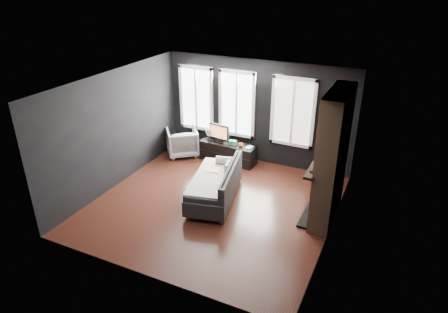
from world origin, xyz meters
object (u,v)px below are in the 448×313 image
at_px(monitor, 219,132).
at_px(armchair, 182,141).
at_px(mantel_vase, 324,148).
at_px(sofa, 214,183).
at_px(mug, 241,144).
at_px(book, 247,143).
at_px(media_console, 228,152).

bearing_deg(monitor, armchair, -162.45).
bearing_deg(mantel_vase, sofa, -157.84).
relative_size(mug, mantel_vase, 0.69).
distance_m(sofa, monitor, 2.13).
height_order(monitor, book, monitor).
bearing_deg(sofa, armchair, 124.12).
height_order(sofa, media_console, sofa).
distance_m(book, mantel_vase, 2.48).
height_order(media_console, monitor, monitor).
height_order(media_console, book, book).
xyz_separation_m(sofa, mug, (-0.16, 1.85, 0.17)).
xyz_separation_m(media_console, book, (0.53, 0.01, 0.36)).
xyz_separation_m(book, mantel_vase, (2.14, -1.06, 0.69)).
distance_m(sofa, mug, 1.86).
height_order(armchair, media_console, armchair).
bearing_deg(monitor, media_console, 6.55).
bearing_deg(monitor, mantel_vase, -10.94).
xyz_separation_m(sofa, mantel_vase, (2.13, 0.87, 0.90)).
bearing_deg(sofa, book, 77.81).
distance_m(armchair, book, 1.88).
relative_size(sofa, media_console, 1.28).
xyz_separation_m(media_console, monitor, (-0.27, 0.01, 0.53)).
distance_m(media_console, mug, 0.51).
relative_size(armchair, mug, 6.58).
height_order(sofa, mantel_vase, mantel_vase).
bearing_deg(media_console, mug, -6.70).
xyz_separation_m(sofa, media_console, (-0.55, 1.92, -0.16)).
xyz_separation_m(media_console, mug, (0.38, -0.07, 0.32)).
distance_m(media_console, mantel_vase, 3.06).
relative_size(mug, book, 0.62).
distance_m(monitor, book, 0.82).
relative_size(media_console, monitor, 2.50).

